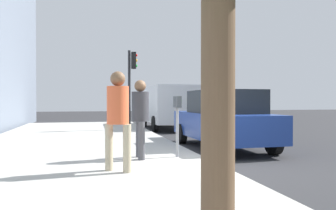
% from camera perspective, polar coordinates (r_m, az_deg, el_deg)
% --- Properties ---
extents(ground_plane, '(80.00, 80.00, 0.00)m').
position_cam_1_polar(ground_plane, '(7.22, 7.93, -10.88)').
color(ground_plane, '#2B2B2D').
rests_on(ground_plane, ground).
extents(sidewalk_slab, '(28.00, 6.00, 0.15)m').
position_cam_1_polar(sidewalk_slab, '(6.73, -17.05, -11.12)').
color(sidewalk_slab, '#A8A59E').
rests_on(sidewalk_slab, ground_plane).
extents(parking_meter, '(0.36, 0.12, 1.41)m').
position_cam_1_polar(parking_meter, '(7.57, 1.64, -1.44)').
color(parking_meter, gray).
rests_on(parking_meter, sidewalk_slab).
extents(pedestrian_at_meter, '(0.54, 0.39, 1.77)m').
position_cam_1_polar(pedestrian_at_meter, '(7.39, -4.89, -1.27)').
color(pedestrian_at_meter, '#47474C').
rests_on(pedestrian_at_meter, sidewalk_slab).
extents(pedestrian_bystander, '(0.41, 0.46, 1.85)m').
position_cam_1_polar(pedestrian_bystander, '(6.07, -8.76, -1.17)').
color(pedestrian_bystander, tan).
rests_on(pedestrian_bystander, sidewalk_slab).
extents(parked_sedan_near, '(4.41, 1.99, 1.77)m').
position_cam_1_polar(parked_sedan_near, '(10.03, 9.59, -2.47)').
color(parked_sedan_near, navy).
rests_on(parked_sedan_near, ground_plane).
extents(parked_van_far, '(5.23, 2.19, 2.18)m').
position_cam_1_polar(parked_van_far, '(16.92, -0.19, 0.06)').
color(parked_van_far, silver).
rests_on(parked_van_far, ground_plane).
extents(traffic_signal, '(0.24, 0.44, 3.60)m').
position_cam_1_polar(traffic_signal, '(14.99, -6.41, 5.01)').
color(traffic_signal, black).
rests_on(traffic_signal, sidewalk_slab).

